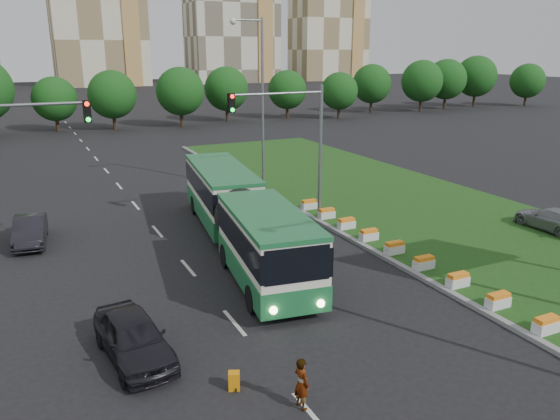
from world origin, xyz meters
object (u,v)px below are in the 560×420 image
car_left_near (133,337)px  car_median (552,219)px  shopping_trolley (234,381)px  articulated_bus (237,214)px  pedestrian (302,383)px  car_left_far (30,231)px  traffic_mast_median (296,133)px

car_left_near → car_median: size_ratio=1.03×
shopping_trolley → articulated_bus: bearing=90.5°
car_median → pedestrian: size_ratio=2.79×
articulated_bus → pedestrian: 13.61m
articulated_bus → car_left_far: articulated_bus is taller
car_left_near → pedestrian: pedestrian is taller
car_left_far → shopping_trolley: (4.98, -16.85, -0.43)m
car_median → shopping_trolley: car_median is taller
traffic_mast_median → car_median: traffic_mast_median is taller
car_left_far → shopping_trolley: size_ratio=7.50×
articulated_bus → car_left_far: bearing=159.3°
traffic_mast_median → car_median: bearing=-32.8°
articulated_bus → shopping_trolley: bearing=-103.9°
articulated_bus → car_left_near: bearing=-121.6°
traffic_mast_median → articulated_bus: 6.31m
car_left_near → pedestrian: (3.76, -4.74, 0.02)m
articulated_bus → traffic_mast_median: bearing=35.7°
car_median → traffic_mast_median: bearing=-31.5°
car_left_near → car_left_far: car_left_near is taller
articulated_bus → car_median: 17.68m
car_left_far → car_median: size_ratio=0.99×
shopping_trolley → car_left_far: bearing=129.1°
car_median → articulated_bus: bearing=-16.6°
pedestrian → car_median: bearing=-78.8°
car_median → car_left_far: bearing=-20.8°
shopping_trolley → pedestrian: bearing=-26.9°
articulated_bus → car_left_near: size_ratio=3.93×
car_left_far → pedestrian: 19.59m
articulated_bus → car_left_far: (-9.65, 5.34, -1.09)m
car_left_near → shopping_trolley: car_left_near is taller
pedestrian → traffic_mast_median: bearing=-36.8°
pedestrian → shopping_trolley: (-1.42, 1.66, -0.50)m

